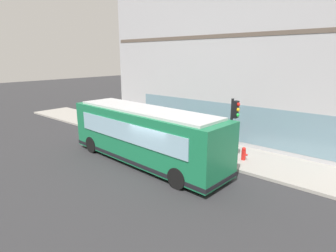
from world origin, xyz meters
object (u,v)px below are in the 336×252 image
at_px(fire_hydrant, 244,154).
at_px(pedestrian_walking_along_curb, 136,115).
at_px(traffic_light_near_corner, 234,119).
at_px(pedestrian_near_hydrant, 233,135).
at_px(city_bus_nearside, 145,135).

distance_m(fire_hydrant, pedestrian_walking_along_curb, 10.15).
height_order(traffic_light_near_corner, pedestrian_near_hydrant, traffic_light_near_corner).
bearing_deg(fire_hydrant, traffic_light_near_corner, 158.31).
height_order(traffic_light_near_corner, pedestrian_walking_along_curb, traffic_light_near_corner).
distance_m(fire_hydrant, pedestrian_near_hydrant, 1.95).
height_order(city_bus_nearside, pedestrian_walking_along_curb, city_bus_nearside).
bearing_deg(traffic_light_near_corner, city_bus_nearside, 124.66).
height_order(fire_hydrant, pedestrian_near_hydrant, pedestrian_near_hydrant).
bearing_deg(pedestrian_near_hydrant, fire_hydrant, -134.70).
bearing_deg(pedestrian_walking_along_curb, traffic_light_near_corner, -102.19).
height_order(fire_hydrant, pedestrian_walking_along_curb, pedestrian_walking_along_curb).
xyz_separation_m(fire_hydrant, pedestrian_near_hydrant, (1.32, 1.33, 0.53)).
relative_size(city_bus_nearside, traffic_light_near_corner, 2.90).
xyz_separation_m(city_bus_nearside, fire_hydrant, (3.52, -4.24, -1.04)).
distance_m(city_bus_nearside, pedestrian_near_hydrant, 5.67).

